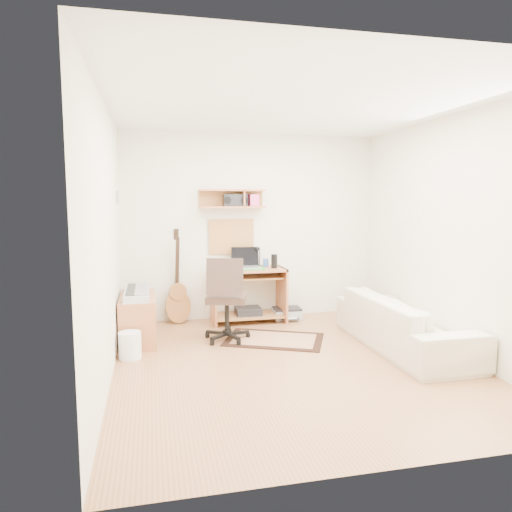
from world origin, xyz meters
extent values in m
cube|color=#A77145|center=(0.00, 0.00, -0.01)|extent=(3.60, 4.00, 0.01)
cube|color=white|center=(0.00, 0.00, 2.60)|extent=(3.60, 4.00, 0.01)
cube|color=white|center=(0.00, 2.00, 1.30)|extent=(3.60, 0.01, 2.60)
cube|color=white|center=(-1.80, 0.00, 1.30)|extent=(0.01, 4.00, 2.60)
cube|color=white|center=(1.80, 0.00, 1.30)|extent=(0.01, 4.00, 2.60)
cube|color=#BD6F42|center=(-0.30, 1.88, 1.70)|extent=(0.90, 0.25, 0.26)
cube|color=tan|center=(-0.30, 1.98, 1.17)|extent=(0.64, 0.03, 0.49)
cube|color=#4C8CBF|center=(-1.79, 1.50, 1.72)|extent=(0.02, 0.20, 0.15)
cylinder|color=black|center=(0.25, 1.68, 0.85)|extent=(0.09, 0.09, 0.19)
cylinder|color=#365EA4|center=(0.16, 1.83, 0.81)|extent=(0.08, 0.08, 0.11)
cube|color=black|center=(-0.26, 1.87, 1.68)|extent=(0.32, 0.15, 0.17)
cube|color=#CBB388|center=(0.02, 0.81, 0.01)|extent=(1.36, 1.17, 0.02)
cube|color=#BD6F42|center=(-1.58, 1.13, 0.28)|extent=(0.40, 0.90, 0.55)
cube|color=#B2B5BA|center=(-1.58, 1.13, 0.59)|extent=(0.28, 0.89, 0.08)
cylinder|color=white|center=(-1.65, 0.51, 0.14)|extent=(0.24, 0.24, 0.29)
cube|color=#A5A8AA|center=(0.47, 1.77, 0.09)|extent=(0.41, 0.32, 0.15)
imported|color=beige|center=(1.38, 0.19, 0.40)|extent=(0.59, 2.02, 0.79)
camera|label=1|loc=(-1.39, -4.49, 1.68)|focal=32.73mm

